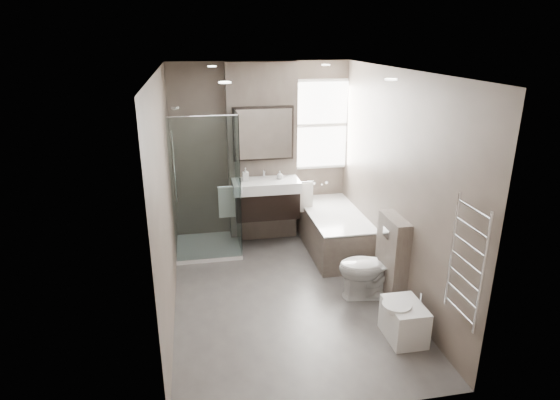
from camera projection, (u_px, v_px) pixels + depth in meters
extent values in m
cube|color=#504D4A|center=(285.00, 296.00, 5.62)|extent=(2.65, 3.85, 0.05)
cube|color=silver|center=(286.00, 68.00, 4.73)|extent=(2.65, 3.85, 0.05)
cube|color=#64574D|center=(260.00, 151.00, 6.96)|extent=(2.65, 0.05, 2.60)
cube|color=#64574D|center=(338.00, 275.00, 3.40)|extent=(2.65, 0.05, 2.60)
cube|color=#64574D|center=(163.00, 199.00, 4.95)|extent=(0.05, 3.85, 2.60)
cube|color=#64574D|center=(398.00, 185.00, 5.41)|extent=(0.05, 3.85, 2.60)
cube|color=#5E534A|center=(262.00, 154.00, 6.82)|extent=(1.00, 0.25, 2.60)
cube|color=black|center=(266.00, 203.00, 6.71)|extent=(0.90, 0.45, 0.38)
cube|color=white|center=(266.00, 185.00, 6.62)|extent=(0.95, 0.47, 0.15)
cylinder|color=silver|center=(264.00, 173.00, 6.74)|extent=(0.03, 0.03, 0.12)
cylinder|color=silver|center=(265.00, 170.00, 6.66)|extent=(0.02, 0.12, 0.02)
cube|color=black|center=(263.00, 134.00, 6.57)|extent=(0.86, 0.06, 0.76)
cube|color=white|center=(264.00, 134.00, 6.53)|extent=(0.80, 0.02, 0.70)
cube|color=white|center=(227.00, 202.00, 6.58)|extent=(0.24, 0.06, 0.44)
cube|color=white|center=(304.00, 197.00, 6.77)|extent=(0.24, 0.06, 0.44)
cube|color=white|center=(209.00, 247.00, 6.80)|extent=(0.90, 0.90, 0.06)
cube|color=white|center=(206.00, 191.00, 6.05)|extent=(0.88, 0.01, 1.94)
cube|color=white|center=(237.00, 179.00, 6.54)|extent=(0.01, 0.88, 1.94)
cylinder|color=silver|center=(174.00, 167.00, 6.32)|extent=(0.02, 0.02, 1.00)
cube|color=#5E534A|center=(334.00, 232.00, 6.70)|extent=(0.75, 1.60, 0.55)
cube|color=white|center=(334.00, 214.00, 6.61)|extent=(0.75, 1.60, 0.03)
cube|color=white|center=(334.00, 218.00, 6.63)|extent=(0.61, 1.42, 0.12)
cube|color=white|center=(320.00, 125.00, 6.95)|extent=(0.98, 0.04, 1.33)
cube|color=white|center=(321.00, 125.00, 6.93)|extent=(0.90, 0.01, 1.25)
cube|color=white|center=(321.00, 125.00, 6.92)|extent=(0.90, 0.01, 0.05)
imported|color=white|center=(371.00, 268.00, 5.45)|extent=(0.79, 0.52, 0.76)
cube|color=#5E534A|center=(392.00, 258.00, 5.43)|extent=(0.18, 0.55, 1.00)
cube|color=silver|center=(386.00, 233.00, 5.30)|extent=(0.01, 0.16, 0.11)
cube|color=white|center=(404.00, 321.00, 4.75)|extent=(0.35, 0.49, 0.39)
cylinder|color=white|center=(397.00, 306.00, 4.67)|extent=(0.29, 0.29, 0.05)
cylinder|color=silver|center=(421.00, 297.00, 4.69)|extent=(0.02, 0.02, 0.10)
cylinder|color=silver|center=(483.00, 275.00, 3.76)|extent=(0.03, 0.03, 1.10)
cylinder|color=silver|center=(452.00, 250.00, 4.19)|extent=(0.03, 0.03, 1.10)
cube|color=silver|center=(467.00, 262.00, 3.98)|extent=(0.02, 0.46, 1.00)
imported|color=white|center=(246.00, 174.00, 6.56)|extent=(0.08, 0.08, 0.18)
imported|color=white|center=(280.00, 175.00, 6.65)|extent=(0.09, 0.09, 0.12)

